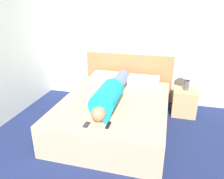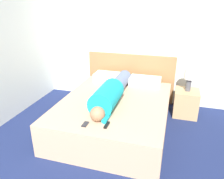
{
  "view_description": "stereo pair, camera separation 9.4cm",
  "coord_description": "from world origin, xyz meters",
  "views": [
    {
      "loc": [
        0.68,
        -0.71,
        1.97
      ],
      "look_at": [
        -0.1,
        2.22,
        0.74
      ],
      "focal_mm": 35.0,
      "sensor_mm": 36.0,
      "label": 1
    },
    {
      "loc": [
        0.77,
        -0.68,
        1.97
      ],
      "look_at": [
        -0.1,
        2.22,
        0.74
      ],
      "focal_mm": 35.0,
      "sensor_mm": 36.0,
      "label": 2
    }
  ],
  "objects": [
    {
      "name": "headboard",
      "position": [
        -0.1,
        3.54,
        0.49
      ],
      "size": [
        1.79,
        0.04,
        0.98
      ],
      "color": "olive",
      "rests_on": "ground_plane"
    },
    {
      "name": "person_lying",
      "position": [
        -0.14,
        2.32,
        0.64
      ],
      "size": [
        0.35,
        1.66,
        0.35
      ],
      "color": "#936B4C",
      "rests_on": "bed"
    },
    {
      "name": "nightstand",
      "position": [
        1.04,
        3.16,
        0.24
      ],
      "size": [
        0.42,
        0.44,
        0.48
      ],
      "color": "tan",
      "rests_on": "ground_plane"
    },
    {
      "name": "cell_phone",
      "position": [
        -0.26,
        1.55,
        0.5
      ],
      "size": [
        0.06,
        0.13,
        0.01
      ],
      "color": "black",
      "rests_on": "bed"
    },
    {
      "name": "tv_remote",
      "position": [
        0.02,
        1.6,
        0.5
      ],
      "size": [
        0.04,
        0.15,
        0.02
      ],
      "color": "black",
      "rests_on": "bed"
    },
    {
      "name": "bed",
      "position": [
        -0.1,
        2.37,
        0.25
      ],
      "size": [
        1.67,
        2.1,
        0.49
      ],
      "color": "tan",
      "rests_on": "ground_plane"
    },
    {
      "name": "wall_back",
      "position": [
        0.0,
        3.61,
        1.3
      ],
      "size": [
        5.11,
        0.06,
        2.6
      ],
      "color": "silver",
      "rests_on": "ground_plane"
    },
    {
      "name": "pillow_second",
      "position": [
        0.26,
        3.21,
        0.56
      ],
      "size": [
        0.57,
        0.33,
        0.15
      ],
      "color": "white",
      "rests_on": "bed"
    },
    {
      "name": "table_lamp",
      "position": [
        1.04,
        3.16,
        0.75
      ],
      "size": [
        0.19,
        0.19,
        0.4
      ],
      "color": "#4C4C51",
      "rests_on": "nightstand"
    },
    {
      "name": "pillow_near_headboard",
      "position": [
        -0.43,
        3.21,
        0.57
      ],
      "size": [
        0.6,
        0.33,
        0.16
      ],
      "color": "white",
      "rests_on": "bed"
    }
  ]
}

